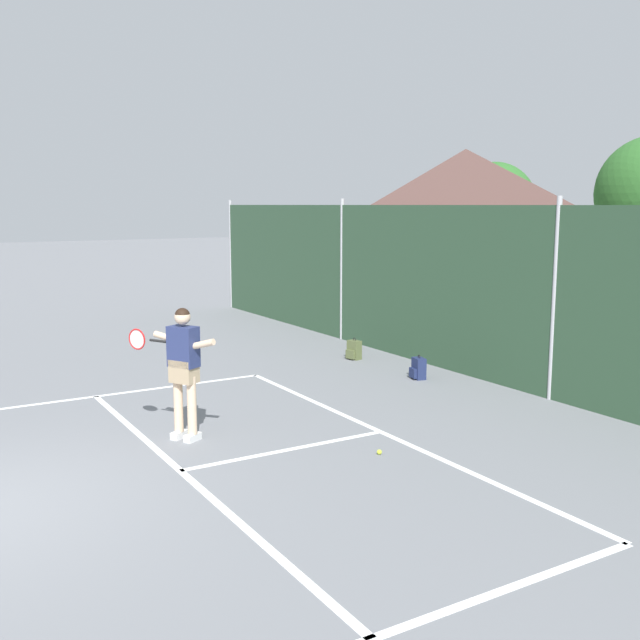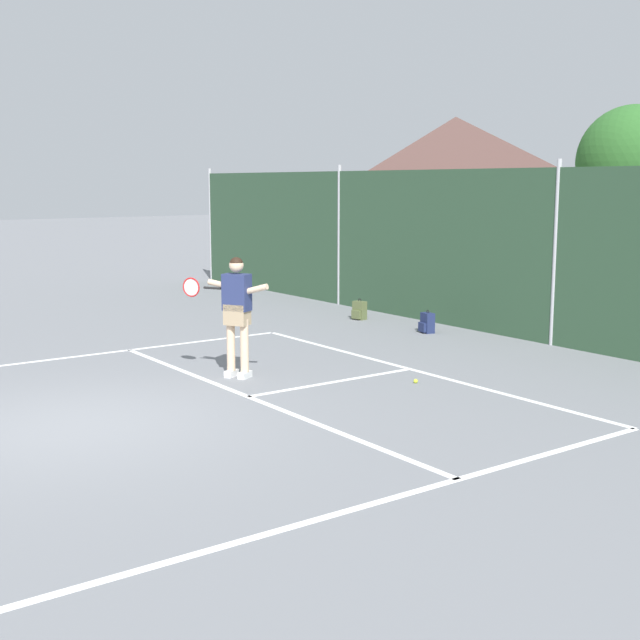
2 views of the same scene
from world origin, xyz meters
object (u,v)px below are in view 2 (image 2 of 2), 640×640
object	(u,v)px
tennis_player	(236,306)
backpack_olive	(359,311)
backpack_navy	(427,323)
tennis_ball	(416,381)

from	to	relation	value
tennis_player	backpack_olive	world-z (taller)	tennis_player
backpack_olive	backpack_navy	bearing A→B (deg)	1.75
tennis_ball	backpack_olive	size ratio (longest dim) A/B	0.14
backpack_navy	backpack_olive	bearing A→B (deg)	-178.25
tennis_ball	backpack_navy	xyz separation A→B (m)	(-3.06, 3.08, 0.16)
backpack_olive	tennis_ball	bearing A→B (deg)	-30.37
tennis_player	tennis_ball	xyz separation A→B (m)	(1.90, 1.96, -1.08)
tennis_ball	backpack_navy	world-z (taller)	backpack_navy
tennis_player	backpack_olive	xyz separation A→B (m)	(-3.24, 4.97, -0.92)
tennis_player	backpack_navy	size ratio (longest dim) A/B	4.01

